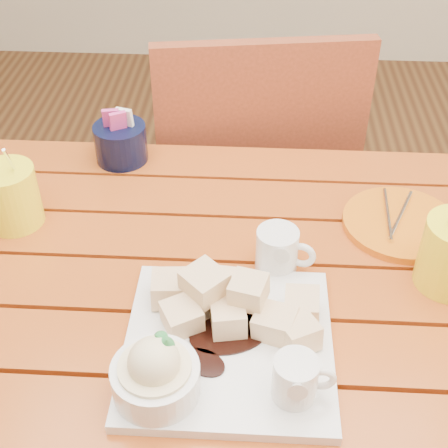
# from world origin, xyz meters

# --- Properties ---
(table) EXTENTS (1.20, 0.79, 0.75)m
(table) POSITION_xyz_m (0.00, 0.00, 0.64)
(table) COLOR #AD4A16
(table) RESTS_ON ground
(dessert_plate) EXTENTS (0.28, 0.28, 0.11)m
(dessert_plate) POSITION_xyz_m (0.00, -0.14, 0.78)
(dessert_plate) COLOR white
(dessert_plate) RESTS_ON table
(coffee_mug_left) EXTENTS (0.13, 0.09, 0.16)m
(coffee_mug_left) POSITION_xyz_m (-0.36, 0.14, 0.80)
(coffee_mug_left) COLOR yellow
(coffee_mug_left) RESTS_ON table
(cream_pitcher) EXTENTS (0.09, 0.08, 0.08)m
(cream_pitcher) POSITION_xyz_m (0.09, 0.04, 0.79)
(cream_pitcher) COLOR white
(cream_pitcher) RESTS_ON table
(sugar_caddy) EXTENTS (0.10, 0.10, 0.11)m
(sugar_caddy) POSITION_xyz_m (-0.21, 0.34, 0.79)
(sugar_caddy) COLOR black
(sugar_caddy) RESTS_ON table
(orange_saucer) EXTENTS (0.19, 0.19, 0.02)m
(orange_saucer) POSITION_xyz_m (0.30, 0.16, 0.76)
(orange_saucer) COLOR orange
(orange_saucer) RESTS_ON table
(chair_far) EXTENTS (0.51, 0.51, 0.94)m
(chair_far) POSITION_xyz_m (0.04, 0.59, 0.53)
(chair_far) COLOR brown
(chair_far) RESTS_ON ground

